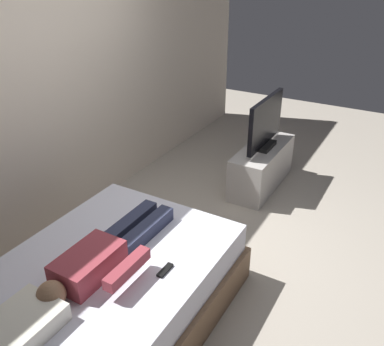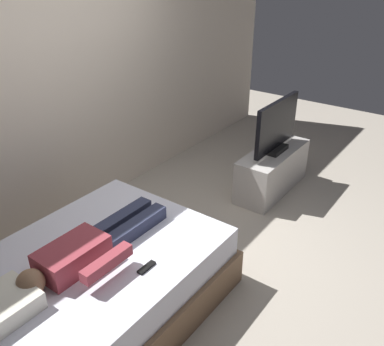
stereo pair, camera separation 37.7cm
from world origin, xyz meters
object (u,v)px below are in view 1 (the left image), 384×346
Objects in this scene: pillow at (18,328)px; tv_stand at (262,167)px; person at (104,255)px; bed at (104,296)px; remote at (165,270)px; tv at (265,124)px.

pillow is 3.26m from tv_stand.
person reaches higher than tv_stand.
pillow reaches higher than bed.
person is 0.44m from remote.
tv is at bearing 4.94° from remote.
pillow is at bearing 176.22° from tv.
tv_stand is 0.53m from tv.
pillow is 0.44× the size of tv_stand.
bed is at bearing 175.21° from tv_stand.
tv reaches higher than remote.
person is at bearing -25.27° from bed.
tv_stand is (2.52, -0.20, -0.37)m from person.
tv is at bearing -3.78° from pillow.
tv_stand is (2.55, -0.21, -0.01)m from bed.
remote is at bearing -66.72° from bed.
remote is 2.39m from tv.
bed is 1.82× the size of tv_stand.
tv is at bearing -4.79° from bed.
person is 8.40× the size of remote.
bed is at bearing 175.21° from tv.
tv is at bearing -4.54° from person.
bed is 2.56m from tv_stand.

